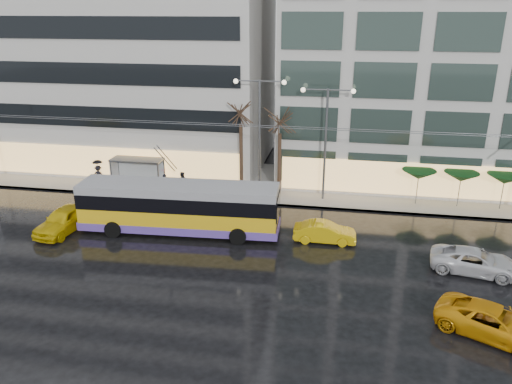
% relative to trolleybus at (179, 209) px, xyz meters
% --- Properties ---
extents(ground, '(140.00, 140.00, 0.00)m').
position_rel_trolleybus_xyz_m(ground, '(2.09, -3.29, -1.65)').
color(ground, black).
rests_on(ground, ground).
extents(sidewalk, '(80.00, 10.00, 0.15)m').
position_rel_trolleybus_xyz_m(sidewalk, '(4.09, 10.71, -1.58)').
color(sidewalk, gray).
rests_on(sidewalk, ground).
extents(kerb, '(80.00, 0.10, 0.15)m').
position_rel_trolleybus_xyz_m(kerb, '(4.09, 5.76, -1.58)').
color(kerb, slate).
rests_on(kerb, ground).
extents(building_left, '(34.00, 14.00, 22.00)m').
position_rel_trolleybus_xyz_m(building_left, '(-13.91, 15.71, 9.50)').
color(building_left, '#B4B1AC').
rests_on(building_left, sidewalk).
extents(building_right, '(32.00, 14.00, 25.00)m').
position_rel_trolleybus_xyz_m(building_right, '(21.09, 15.71, 11.00)').
color(building_right, '#B4B1AC').
rests_on(building_right, sidewalk).
extents(trolleybus, '(13.27, 5.32, 6.10)m').
position_rel_trolleybus_xyz_m(trolleybus, '(0.00, 0.00, 0.00)').
color(trolleybus, gold).
rests_on(trolleybus, ground).
extents(catenary, '(42.24, 5.12, 7.00)m').
position_rel_trolleybus_xyz_m(catenary, '(3.09, 4.64, 2.60)').
color(catenary, '#595B60').
rests_on(catenary, ground).
extents(bus_shelter, '(4.20, 1.60, 2.51)m').
position_rel_trolleybus_xyz_m(bus_shelter, '(-6.29, 7.39, 0.31)').
color(bus_shelter, '#595B60').
rests_on(bus_shelter, sidewalk).
extents(street_lamp_near, '(3.96, 0.36, 9.03)m').
position_rel_trolleybus_xyz_m(street_lamp_near, '(4.09, 7.51, 4.34)').
color(street_lamp_near, '#595B60').
rests_on(street_lamp_near, sidewalk).
extents(street_lamp_far, '(3.96, 0.36, 8.53)m').
position_rel_trolleybus_xyz_m(street_lamp_far, '(9.09, 7.51, 4.06)').
color(street_lamp_far, '#595B60').
rests_on(street_lamp_far, sidewalk).
extents(tree_a, '(3.20, 3.20, 8.40)m').
position_rel_trolleybus_xyz_m(tree_a, '(2.59, 7.71, 5.44)').
color(tree_a, black).
rests_on(tree_a, sidewalk).
extents(tree_b, '(3.20, 3.20, 7.70)m').
position_rel_trolleybus_xyz_m(tree_b, '(5.59, 7.91, 4.75)').
color(tree_b, black).
rests_on(tree_b, sidewalk).
extents(parasol_a, '(2.50, 2.50, 2.65)m').
position_rel_trolleybus_xyz_m(parasol_a, '(16.09, 7.71, 0.80)').
color(parasol_a, '#595B60').
rests_on(parasol_a, sidewalk).
extents(parasol_b, '(2.50, 2.50, 2.65)m').
position_rel_trolleybus_xyz_m(parasol_b, '(19.09, 7.71, 0.80)').
color(parasol_b, '#595B60').
rests_on(parasol_b, sidewalk).
extents(parasol_c, '(2.50, 2.50, 2.65)m').
position_rel_trolleybus_xyz_m(parasol_c, '(22.09, 7.71, 0.80)').
color(parasol_c, '#595B60').
rests_on(parasol_c, sidewalk).
extents(taxi_a, '(2.61, 5.07, 1.65)m').
position_rel_trolleybus_xyz_m(taxi_a, '(-7.66, -1.20, -0.82)').
color(taxi_a, gold).
rests_on(taxi_a, ground).
extents(taxi_b, '(3.98, 1.43, 1.31)m').
position_rel_trolleybus_xyz_m(taxi_b, '(9.58, 0.20, -1.00)').
color(taxi_b, gold).
rests_on(taxi_b, ground).
extents(taxi_c, '(5.62, 4.39, 1.42)m').
position_rel_trolleybus_xyz_m(taxi_c, '(17.67, -8.27, -0.94)').
color(taxi_c, orange).
rests_on(taxi_c, ground).
extents(sedan_silver, '(5.17, 3.09, 1.35)m').
position_rel_trolleybus_xyz_m(sedan_silver, '(18.16, -2.24, -0.98)').
color(sedan_silver, silver).
rests_on(sedan_silver, ground).
extents(pedestrian_a, '(1.01, 1.03, 2.19)m').
position_rel_trolleybus_xyz_m(pedestrian_a, '(-3.23, 6.11, -0.06)').
color(pedestrian_a, black).
rests_on(pedestrian_a, sidewalk).
extents(pedestrian_b, '(0.94, 0.79, 1.72)m').
position_rel_trolleybus_xyz_m(pedestrian_b, '(-2.07, 6.89, -0.64)').
color(pedestrian_b, black).
rests_on(pedestrian_b, sidewalk).
extents(pedestrian_c, '(1.07, 0.86, 2.11)m').
position_rel_trolleybus_xyz_m(pedestrian_c, '(-9.62, 7.63, -0.39)').
color(pedestrian_c, black).
rests_on(pedestrian_c, sidewalk).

